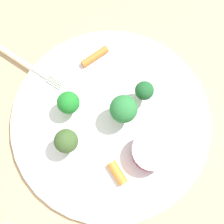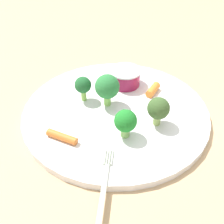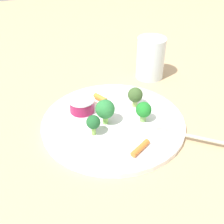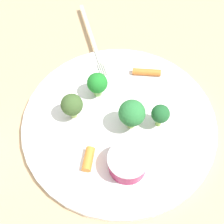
% 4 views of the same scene
% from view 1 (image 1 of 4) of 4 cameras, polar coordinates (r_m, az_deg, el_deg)
% --- Properties ---
extents(ground_plane, '(2.40, 2.40, 0.00)m').
position_cam_1_polar(ground_plane, '(0.47, -0.83, -1.82)').
color(ground_plane, tan).
extents(plate, '(0.32, 0.32, 0.01)m').
position_cam_1_polar(plate, '(0.46, -0.84, -1.64)').
color(plate, white).
rests_on(plate, ground_plane).
extents(sauce_cup, '(0.06, 0.06, 0.03)m').
position_cam_1_polar(sauce_cup, '(0.43, 7.25, -7.83)').
color(sauce_cup, maroon).
rests_on(sauce_cup, plate).
extents(broccoli_floret_0, '(0.04, 0.04, 0.05)m').
position_cam_1_polar(broccoli_floret_0, '(0.42, -9.70, -5.76)').
color(broccoli_floret_0, '#9BB861').
rests_on(broccoli_floret_0, plate).
extents(broccoli_floret_1, '(0.04, 0.04, 0.06)m').
position_cam_1_polar(broccoli_floret_1, '(0.42, 1.72, 0.56)').
color(broccoli_floret_1, '#85C358').
rests_on(broccoli_floret_1, plate).
extents(broccoli_floret_2, '(0.03, 0.03, 0.05)m').
position_cam_1_polar(broccoli_floret_2, '(0.44, -9.24, 1.79)').
color(broccoli_floret_2, '#83B960').
rests_on(broccoli_floret_2, plate).
extents(broccoli_floret_3, '(0.03, 0.03, 0.05)m').
position_cam_1_polar(broccoli_floret_3, '(0.44, 5.88, 4.20)').
color(broccoli_floret_3, '#8EC557').
rests_on(broccoli_floret_3, plate).
extents(carrot_stick_0, '(0.05, 0.04, 0.01)m').
position_cam_1_polar(carrot_stick_0, '(0.49, -3.98, 10.98)').
color(carrot_stick_0, orange).
rests_on(carrot_stick_0, plate).
extents(carrot_stick_1, '(0.03, 0.04, 0.01)m').
position_cam_1_polar(carrot_stick_1, '(0.43, 0.51, -12.08)').
color(carrot_stick_1, orange).
rests_on(carrot_stick_1, plate).
extents(fork, '(0.16, 0.12, 0.00)m').
position_cam_1_polar(fork, '(0.52, -18.87, 10.15)').
color(fork, beige).
rests_on(fork, plate).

